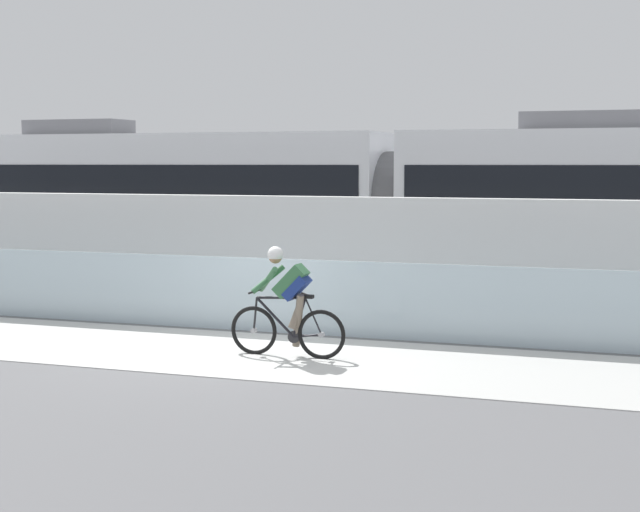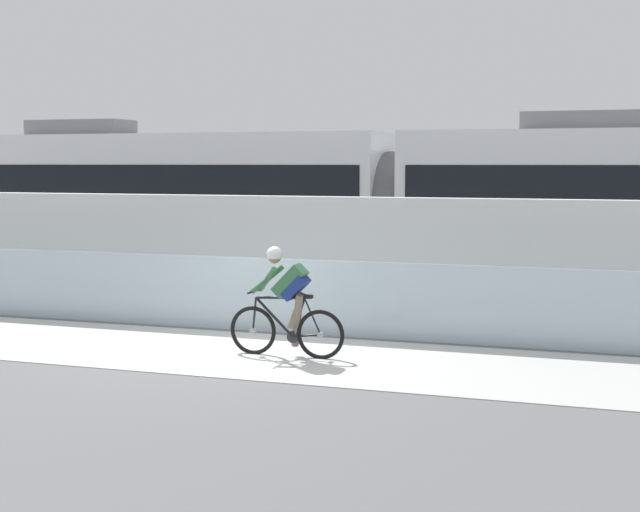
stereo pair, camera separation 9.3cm
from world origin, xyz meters
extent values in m
plane|color=slate|center=(0.00, 0.00, 0.00)|extent=(200.00, 200.00, 0.00)
cube|color=silver|center=(0.00, 0.00, 0.01)|extent=(32.00, 3.20, 0.01)
cube|color=silver|center=(0.00, 1.85, 0.62)|extent=(32.00, 0.05, 1.24)
cube|color=white|center=(0.00, 3.65, 1.10)|extent=(32.00, 0.36, 2.20)
cube|color=#595654|center=(0.00, 6.13, 0.00)|extent=(32.00, 0.08, 0.01)
cube|color=#595654|center=(0.00, 7.57, 0.00)|extent=(32.00, 0.08, 0.01)
cube|color=silver|center=(-5.03, 6.85, 1.90)|extent=(11.00, 2.50, 3.10)
cube|color=black|center=(-5.03, 6.85, 2.25)|extent=(10.56, 2.54, 1.04)
cube|color=#14724C|center=(-5.03, 6.85, 0.53)|extent=(10.78, 2.53, 0.28)
cube|color=slate|center=(-7.01, 6.85, 3.63)|extent=(2.40, 1.10, 0.36)
cube|color=#232326|center=(-8.55, 6.85, 0.36)|extent=(1.40, 1.88, 0.20)
cylinder|color=black|center=(-8.55, 6.13, 0.30)|extent=(0.60, 0.10, 0.60)
cylinder|color=black|center=(-8.55, 7.57, 0.30)|extent=(0.60, 0.10, 0.60)
cube|color=#232326|center=(-1.51, 6.85, 0.36)|extent=(1.40, 1.88, 0.20)
cylinder|color=black|center=(-1.51, 6.13, 0.30)|extent=(0.60, 0.10, 0.60)
cylinder|color=black|center=(-1.51, 7.57, 0.30)|extent=(0.60, 0.10, 0.60)
cube|color=slate|center=(4.49, 6.85, 3.63)|extent=(2.40, 1.10, 0.36)
cube|color=#232326|center=(2.95, 6.85, 0.36)|extent=(1.40, 1.88, 0.20)
cylinder|color=black|center=(2.95, 6.13, 0.30)|extent=(0.60, 0.10, 0.60)
cylinder|color=black|center=(2.95, 7.57, 0.30)|extent=(0.60, 0.10, 0.60)
cylinder|color=#59595B|center=(0.72, 6.85, 1.90)|extent=(0.60, 2.30, 2.30)
torus|color=black|center=(0.34, 0.00, 0.36)|extent=(0.72, 0.06, 0.72)
cylinder|color=#99999E|center=(0.34, 0.00, 0.36)|extent=(0.07, 0.10, 0.07)
torus|color=black|center=(1.39, 0.00, 0.36)|extent=(0.72, 0.06, 0.72)
cylinder|color=#99999E|center=(1.39, 0.00, 0.36)|extent=(0.07, 0.10, 0.07)
cylinder|color=black|center=(0.68, 0.00, 0.57)|extent=(0.60, 0.04, 0.58)
cylinder|color=black|center=(1.05, 0.00, 0.59)|extent=(0.22, 0.04, 0.59)
cylinder|color=black|center=(0.77, 0.00, 0.86)|extent=(0.76, 0.04, 0.07)
cylinder|color=black|center=(1.18, 0.00, 0.33)|extent=(0.43, 0.03, 0.09)
cylinder|color=black|center=(1.27, 0.00, 0.62)|extent=(0.27, 0.02, 0.53)
cylinder|color=black|center=(0.36, 0.00, 0.60)|extent=(0.08, 0.03, 0.49)
cube|color=black|center=(1.14, 0.00, 0.90)|extent=(0.24, 0.10, 0.05)
cylinder|color=black|center=(0.39, 0.00, 0.95)|extent=(0.03, 0.58, 0.03)
cylinder|color=#262628|center=(0.96, 0.00, 0.30)|extent=(0.18, 0.02, 0.18)
cube|color=#33663F|center=(0.92, 0.00, 1.11)|extent=(0.50, 0.28, 0.51)
cube|color=navy|center=(1.02, 0.00, 1.02)|extent=(0.38, 0.30, 0.38)
sphere|color=#997051|center=(0.68, 0.00, 1.46)|extent=(0.20, 0.20, 0.20)
sphere|color=silver|center=(0.68, 0.00, 1.49)|extent=(0.23, 0.23, 0.23)
cylinder|color=#33663F|center=(0.57, 0.00, 1.12)|extent=(0.44, 0.41, 0.41)
cylinder|color=#33663F|center=(0.57, 0.00, 1.12)|extent=(0.44, 0.41, 0.41)
cylinder|color=#726656|center=(1.03, 0.00, 0.55)|extent=(0.29, 0.33, 0.80)
cylinder|color=#726656|center=(1.03, 0.00, 0.69)|extent=(0.29, 0.33, 0.54)
camera|label=1|loc=(5.80, -12.84, 2.81)|focal=53.95mm
camera|label=2|loc=(5.89, -12.81, 2.81)|focal=53.95mm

